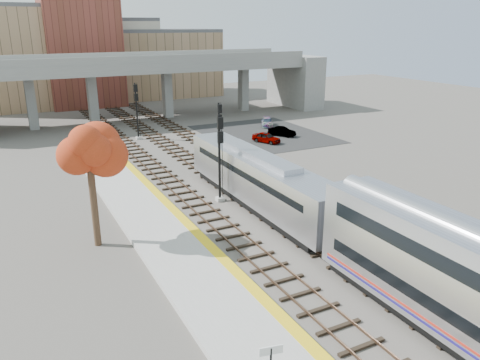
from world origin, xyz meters
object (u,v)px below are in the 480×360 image
signal_mast_mid (219,137)px  car_b (282,132)px  signal_mast_near (220,160)px  locomotive (259,179)px  tree (88,151)px  signal_mast_far (137,112)px  car_a (266,138)px  car_c (267,122)px

signal_mast_mid → car_b: signal_mast_mid is taller
signal_mast_mid → signal_mast_near: bearing=-114.7°
locomotive → tree: bearing=-175.4°
signal_mast_far → car_a: (13.08, -8.78, -2.73)m
signal_mast_far → tree: size_ratio=0.81×
signal_mast_far → car_c: (18.04, -0.55, -2.79)m
car_a → car_c: size_ratio=0.95×
signal_mast_near → car_b: bearing=45.9°
locomotive → signal_mast_near: signal_mast_near is taller
car_a → signal_mast_near: bearing=-155.1°
tree → car_a: bearing=38.4°
locomotive → signal_mast_mid: signal_mast_mid is taller
signal_mast_mid → signal_mast_far: bearing=105.4°
locomotive → signal_mast_mid: size_ratio=3.01×
locomotive → car_c: 30.38m
signal_mast_far → locomotive: bearing=-85.4°
signal_mast_mid → signal_mast_far: signal_mast_far is taller
signal_mast_mid → car_b: size_ratio=1.81×
locomotive → car_a: bearing=58.0°
signal_mast_near → signal_mast_mid: signal_mast_near is taller
signal_mast_far → tree: bearing=-110.7°
signal_mast_mid → car_a: signal_mast_mid is taller
tree → car_b: size_ratio=2.41×
car_b → signal_mast_near: bearing=-165.7°
car_a → car_b: size_ratio=1.02×
tree → car_a: 30.40m
signal_mast_near → tree: bearing=-161.2°
locomotive → signal_mast_mid: bearing=80.1°
signal_mast_mid → tree: 19.33m
locomotive → signal_mast_mid: (2.00, 11.44, 0.73)m
tree → car_c: bearing=43.4°
car_a → signal_mast_far: bearing=122.0°
car_a → locomotive: bearing=-146.1°
tree → car_a: tree is taller
locomotive → signal_mast_near: size_ratio=2.73×
locomotive → car_b: bearing=53.6°
tree → car_b: (26.91, 20.64, -5.65)m
locomotive → car_c: bearing=58.3°
car_a → car_c: (4.96, 8.24, -0.06)m
car_b → car_c: (1.46, 6.16, -0.03)m
tree → car_c: 39.44m
car_b → signal_mast_far: bearing=126.3°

